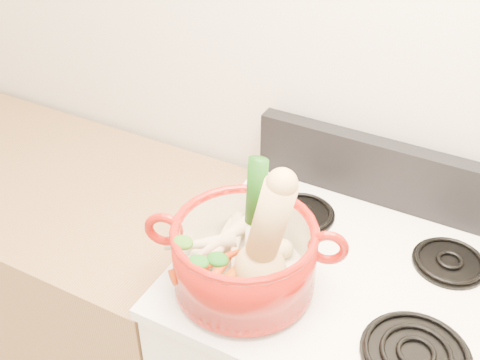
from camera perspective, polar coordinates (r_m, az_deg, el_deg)
The scene contains 22 objects.
wall_back at distance 1.52m, azimuth 16.55°, elevation 9.32°, with size 3.50×0.02×2.60m, color beige.
cooktop at distance 1.45m, azimuth 10.55°, elevation -9.17°, with size 0.78×0.67×0.03m, color white.
control_backsplash at distance 1.61m, azimuth 14.54°, elevation 0.36°, with size 0.76×0.05×0.18m, color black.
counter_left at distance 2.23m, azimuth -17.98°, elevation -8.35°, with size 1.36×0.65×0.90m, color olive.
burner_front_left at distance 1.37m, azimuth 0.77°, elevation -10.13°, with size 0.22×0.22×0.02m, color black.
burner_front_right at distance 1.30m, azimuth 16.35°, elevation -15.47°, with size 0.22×0.22×0.02m, color black.
burner_back_left at distance 1.57m, azimuth 5.86°, elevation -3.11°, with size 0.17×0.17×0.02m, color black.
burner_back_right at distance 1.51m, azimuth 19.26°, elevation -7.27°, with size 0.17×0.17×0.02m, color black.
dutch_oven at distance 1.32m, azimuth 0.42°, elevation -7.26°, with size 0.31×0.31×0.15m, color maroon.
pot_handle_left at distance 1.31m, azimuth -7.24°, elevation -4.65°, with size 0.09×0.09×0.02m, color maroon.
pot_handle_right at distance 1.27m, azimuth 8.36°, elevation -6.37°, with size 0.09×0.09×0.02m, color maroon.
squash at distance 1.22m, azimuth 2.01°, elevation -5.17°, with size 0.12×0.12×0.29m, color tan, non-canonical shape.
leek at distance 1.27m, azimuth 1.36°, elevation -3.24°, with size 0.04×0.04×0.28m, color white.
ginger at distance 1.37m, azimuth 2.69°, elevation -6.25°, with size 0.09×0.07×0.05m, color #CCB77D.
parsnip_0 at distance 1.37m, azimuth -2.12°, elevation -6.56°, with size 0.04×0.04×0.22m, color beige.
parsnip_1 at distance 1.35m, azimuth -2.32°, elevation -6.80°, with size 0.04×0.04×0.20m, color beige.
parsnip_2 at distance 1.36m, azimuth -0.46°, elevation -5.95°, with size 0.04×0.04×0.17m, color beige.
parsnip_3 at distance 1.36m, azimuth -3.82°, elevation -5.96°, with size 0.04×0.04×0.17m, color beige.
parsnip_4 at distance 1.36m, azimuth -1.48°, elevation -5.44°, with size 0.04×0.04×0.22m, color beige.
carrot_0 at distance 1.32m, azimuth -2.12°, elevation -8.86°, with size 0.03×0.03×0.17m, color red.
carrot_1 at distance 1.32m, azimuth -3.13°, elevation -8.07°, with size 0.04×0.04×0.17m, color red.
carrot_2 at distance 1.31m, azimuth 0.41°, elevation -8.01°, with size 0.04×0.04×0.19m, color #C8570A.
Camera 1 is at (0.24, 0.40, 1.95)m, focal length 45.00 mm.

